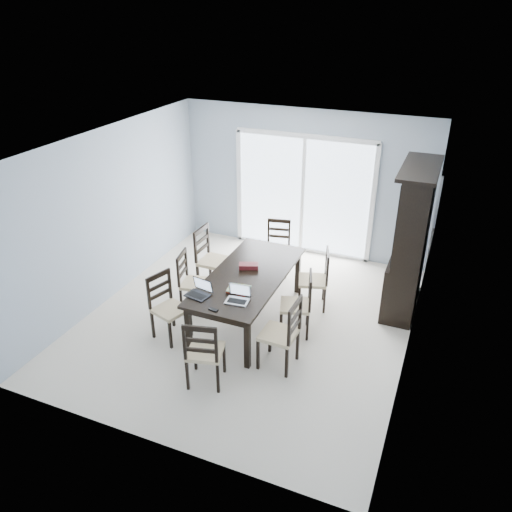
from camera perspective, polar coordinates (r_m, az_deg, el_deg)
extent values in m
plane|color=silver|center=(7.41, -0.87, -7.16)|extent=(5.00, 5.00, 0.00)
plane|color=white|center=(6.32, -1.04, 12.69)|extent=(5.00, 5.00, 0.00)
cube|color=#99A7B6|center=(8.94, 5.49, 8.30)|extent=(4.50, 0.02, 2.60)
cube|color=#99A7B6|center=(7.86, -16.23, 4.58)|extent=(0.02, 5.00, 2.60)
cube|color=#99A7B6|center=(6.31, 18.17, -1.49)|extent=(0.02, 5.00, 2.60)
cube|color=gray|center=(10.33, 6.85, 2.85)|extent=(4.50, 2.00, 0.10)
cube|color=#99999E|center=(11.01, 8.51, 7.68)|extent=(4.50, 0.06, 1.10)
cube|color=black|center=(7.02, -0.91, -2.24)|extent=(1.00, 2.20, 0.04)
cube|color=black|center=(7.05, -0.91, -2.66)|extent=(0.88, 2.08, 0.10)
cube|color=black|center=(6.65, -7.72, -8.36)|extent=(0.07, 0.07, 0.69)
cube|color=black|center=(6.33, -0.99, -10.14)|extent=(0.07, 0.07, 0.69)
cube|color=black|center=(8.16, -0.82, -0.84)|extent=(0.07, 0.07, 0.69)
cube|color=black|center=(7.90, 4.79, -1.94)|extent=(0.07, 0.07, 0.69)
cube|color=black|center=(7.83, 16.52, -2.71)|extent=(0.45, 1.30, 0.85)
cube|color=black|center=(7.37, 17.84, 4.51)|extent=(0.38, 1.30, 1.30)
cube|color=black|center=(7.15, 18.37, 9.54)|extent=(0.50, 1.38, 0.05)
cube|color=black|center=(7.00, 15.87, 3.58)|extent=(0.02, 0.36, 1.18)
cube|color=black|center=(7.39, 16.35, 4.77)|extent=(0.02, 0.36, 1.18)
cube|color=black|center=(7.78, 16.77, 5.85)|extent=(0.02, 0.36, 1.18)
cube|color=silver|center=(9.01, 5.38, 6.76)|extent=(2.40, 0.02, 2.10)
cube|color=white|center=(8.67, 5.67, 13.48)|extent=(2.52, 0.05, 0.08)
cube|color=white|center=(9.00, 5.35, 6.73)|extent=(0.06, 0.05, 2.10)
cube|color=white|center=(9.40, 5.09, 0.87)|extent=(2.52, 0.05, 0.05)
cube|color=black|center=(7.25, -9.46, -6.50)|extent=(0.04, 0.04, 0.41)
cube|color=black|center=(7.06, -11.72, -7.72)|extent=(0.04, 0.04, 0.41)
cube|color=black|center=(7.01, -7.48, -7.62)|extent=(0.04, 0.04, 0.41)
cube|color=black|center=(6.82, -9.76, -8.92)|extent=(0.04, 0.04, 0.41)
cube|color=beige|center=(6.90, -9.75, -6.10)|extent=(0.51, 0.51, 0.05)
cube|color=black|center=(7.79, -7.66, -3.79)|extent=(0.04, 0.04, 0.41)
cube|color=black|center=(7.50, -8.53, -5.17)|extent=(0.04, 0.04, 0.41)
cube|color=black|center=(7.69, -5.11, -4.08)|extent=(0.04, 0.04, 0.41)
cube|color=black|center=(7.40, -5.88, -5.50)|extent=(0.04, 0.04, 0.41)
cube|color=beige|center=(7.47, -6.89, -3.14)|extent=(0.47, 0.47, 0.05)
cube|color=black|center=(8.31, -5.25, -1.32)|extent=(0.04, 0.04, 0.46)
cube|color=black|center=(8.01, -6.64, -2.59)|extent=(0.04, 0.04, 0.46)
cube|color=black|center=(8.14, -2.75, -1.88)|extent=(0.04, 0.04, 0.46)
cube|color=black|center=(7.83, -4.07, -3.19)|extent=(0.04, 0.04, 0.46)
cube|color=beige|center=(7.95, -4.75, -0.63)|extent=(0.46, 0.46, 0.05)
cube|color=black|center=(6.27, 3.53, -12.12)|extent=(0.04, 0.04, 0.44)
cube|color=black|center=(6.55, 4.77, -10.14)|extent=(0.04, 0.04, 0.44)
cube|color=black|center=(6.38, 0.23, -11.23)|extent=(0.04, 0.04, 0.44)
cube|color=black|center=(6.66, 1.61, -9.34)|extent=(0.04, 0.04, 0.44)
cube|color=beige|center=(6.31, 2.58, -8.94)|extent=(0.44, 0.44, 0.05)
cube|color=black|center=(6.90, 5.89, -8.14)|extent=(0.04, 0.04, 0.41)
cube|color=black|center=(7.20, 5.88, -6.46)|extent=(0.04, 0.04, 0.41)
cube|color=black|center=(6.90, 2.84, -8.02)|extent=(0.04, 0.04, 0.41)
cube|color=black|center=(7.20, 2.97, -6.35)|extent=(0.04, 0.04, 0.41)
cube|color=beige|center=(6.92, 4.46, -5.66)|extent=(0.51, 0.51, 0.05)
cube|color=black|center=(7.49, 7.81, -5.11)|extent=(0.04, 0.04, 0.42)
cube|color=black|center=(7.81, 7.72, -3.66)|extent=(0.04, 0.04, 0.42)
cube|color=black|center=(7.48, 4.98, -5.00)|extent=(0.04, 0.04, 0.42)
cube|color=black|center=(7.79, 5.01, -3.56)|extent=(0.04, 0.04, 0.42)
cube|color=beige|center=(7.52, 6.47, -2.80)|extent=(0.51, 0.51, 0.05)
cube|color=black|center=(6.15, -7.84, -13.36)|extent=(0.04, 0.04, 0.42)
cube|color=black|center=(6.07, -4.37, -13.78)|extent=(0.04, 0.04, 0.42)
cube|color=black|center=(6.43, -6.95, -11.25)|extent=(0.04, 0.04, 0.42)
cube|color=black|center=(6.35, -3.65, -11.61)|extent=(0.04, 0.04, 0.42)
cube|color=beige|center=(6.10, -5.81, -10.79)|extent=(0.50, 0.50, 0.05)
cube|color=black|center=(8.66, 3.73, -0.21)|extent=(0.04, 0.04, 0.40)
cube|color=black|center=(8.70, 1.40, 0.00)|extent=(0.04, 0.04, 0.40)
cube|color=black|center=(8.34, 3.40, -1.33)|extent=(0.04, 0.04, 0.40)
cube|color=black|center=(8.39, 0.98, -1.10)|extent=(0.04, 0.04, 0.40)
cube|color=beige|center=(8.42, 2.41, 0.71)|extent=(0.47, 0.47, 0.05)
cube|color=black|center=(6.56, -6.70, -4.49)|extent=(0.34, 0.26, 0.02)
cube|color=silver|center=(6.50, -6.75, -3.71)|extent=(0.27, 0.08, 0.16)
cube|color=#BABABC|center=(6.40, -2.16, -5.18)|extent=(0.31, 0.23, 0.02)
cube|color=silver|center=(6.35, -2.18, -4.41)|extent=(0.26, 0.06, 0.15)
cube|color=maroon|center=(6.62, -2.06, -3.91)|extent=(0.27, 0.20, 0.03)
cube|color=gold|center=(6.60, -1.98, -3.74)|extent=(0.32, 0.26, 0.01)
cube|color=black|center=(6.26, -4.90, -6.13)|extent=(0.13, 0.07, 0.01)
cube|color=#51101D|center=(7.16, -0.84, -1.15)|extent=(0.31, 0.23, 0.07)
cube|color=brown|center=(10.38, 4.16, 5.90)|extent=(1.97, 1.83, 0.83)
cube|color=gray|center=(10.23, 4.25, 8.22)|extent=(2.03, 1.89, 0.06)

